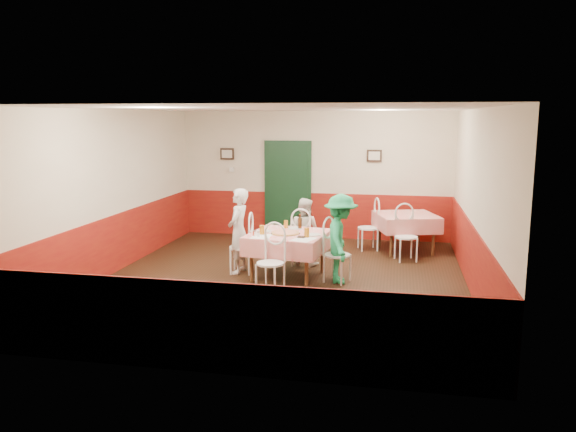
% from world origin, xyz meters
% --- Properties ---
extents(floor, '(7.00, 7.00, 0.00)m').
position_xyz_m(floor, '(0.00, 0.00, 0.00)').
color(floor, black).
rests_on(floor, ground).
extents(ceiling, '(7.00, 7.00, 0.00)m').
position_xyz_m(ceiling, '(0.00, 0.00, 2.80)').
color(ceiling, white).
rests_on(ceiling, back_wall).
extents(back_wall, '(6.00, 0.10, 2.80)m').
position_xyz_m(back_wall, '(0.00, 3.50, 1.40)').
color(back_wall, beige).
rests_on(back_wall, ground).
extents(front_wall, '(6.00, 0.10, 2.80)m').
position_xyz_m(front_wall, '(0.00, -3.50, 1.40)').
color(front_wall, beige).
rests_on(front_wall, ground).
extents(left_wall, '(0.10, 7.00, 2.80)m').
position_xyz_m(left_wall, '(-3.00, 0.00, 1.40)').
color(left_wall, beige).
rests_on(left_wall, ground).
extents(right_wall, '(0.10, 7.00, 2.80)m').
position_xyz_m(right_wall, '(3.00, 0.00, 1.40)').
color(right_wall, beige).
rests_on(right_wall, ground).
extents(wainscot_back, '(6.00, 0.03, 1.00)m').
position_xyz_m(wainscot_back, '(0.00, 3.48, 0.50)').
color(wainscot_back, maroon).
rests_on(wainscot_back, ground).
extents(wainscot_front, '(6.00, 0.03, 1.00)m').
position_xyz_m(wainscot_front, '(0.00, -3.48, 0.50)').
color(wainscot_front, maroon).
rests_on(wainscot_front, ground).
extents(wainscot_left, '(0.03, 7.00, 1.00)m').
position_xyz_m(wainscot_left, '(-2.98, 0.00, 0.50)').
color(wainscot_left, maroon).
rests_on(wainscot_left, ground).
extents(wainscot_right, '(0.03, 7.00, 1.00)m').
position_xyz_m(wainscot_right, '(2.98, 0.00, 0.50)').
color(wainscot_right, maroon).
rests_on(wainscot_right, ground).
extents(door, '(0.96, 0.06, 2.10)m').
position_xyz_m(door, '(-0.60, 3.45, 1.05)').
color(door, black).
rests_on(door, ground).
extents(picture_left, '(0.32, 0.03, 0.26)m').
position_xyz_m(picture_left, '(-2.00, 3.45, 1.85)').
color(picture_left, black).
rests_on(picture_left, back_wall).
extents(picture_right, '(0.32, 0.03, 0.26)m').
position_xyz_m(picture_right, '(1.30, 3.45, 1.85)').
color(picture_right, black).
rests_on(picture_right, back_wall).
extents(thermostat, '(0.10, 0.03, 0.10)m').
position_xyz_m(thermostat, '(-1.90, 3.45, 1.50)').
color(thermostat, white).
rests_on(thermostat, back_wall).
extents(main_table, '(1.37, 1.37, 0.77)m').
position_xyz_m(main_table, '(0.04, 0.21, 0.38)').
color(main_table, red).
rests_on(main_table, ground).
extents(second_table, '(1.40, 1.40, 0.77)m').
position_xyz_m(second_table, '(2.01, 2.49, 0.38)').
color(second_table, red).
rests_on(second_table, ground).
extents(chair_left, '(0.45, 0.45, 0.90)m').
position_xyz_m(chair_left, '(-0.80, 0.32, 0.45)').
color(chair_left, white).
rests_on(chair_left, ground).
extents(chair_right, '(0.54, 0.54, 0.90)m').
position_xyz_m(chair_right, '(0.89, 0.10, 0.45)').
color(chair_right, white).
rests_on(chair_right, ground).
extents(chair_far, '(0.45, 0.45, 0.90)m').
position_xyz_m(chair_far, '(0.16, 1.05, 0.45)').
color(chair_far, white).
rests_on(chair_far, ground).
extents(chair_near, '(0.51, 0.51, 0.90)m').
position_xyz_m(chair_near, '(-0.07, -0.63, 0.45)').
color(chair_near, white).
rests_on(chair_near, ground).
extents(chair_second_a, '(0.53, 0.53, 0.90)m').
position_xyz_m(chair_second_a, '(1.26, 2.49, 0.45)').
color(chair_second_a, white).
rests_on(chair_second_a, ground).
extents(chair_second_b, '(0.53, 0.53, 0.90)m').
position_xyz_m(chair_second_b, '(2.01, 1.74, 0.45)').
color(chair_second_b, white).
rests_on(chair_second_b, ground).
extents(pizza, '(0.51, 0.51, 0.03)m').
position_xyz_m(pizza, '(0.01, 0.14, 0.78)').
color(pizza, '#B74723').
rests_on(pizza, main_table).
extents(plate_left, '(0.28, 0.28, 0.01)m').
position_xyz_m(plate_left, '(-0.38, 0.25, 0.77)').
color(plate_left, white).
rests_on(plate_left, main_table).
extents(plate_right, '(0.28, 0.28, 0.01)m').
position_xyz_m(plate_right, '(0.48, 0.13, 0.77)').
color(plate_right, white).
rests_on(plate_right, main_table).
extents(plate_far, '(0.28, 0.28, 0.01)m').
position_xyz_m(plate_far, '(0.10, 0.61, 0.77)').
color(plate_far, white).
rests_on(plate_far, main_table).
extents(glass_a, '(0.09, 0.09, 0.15)m').
position_xyz_m(glass_a, '(-0.36, 0.02, 0.84)').
color(glass_a, '#BF7219').
rests_on(glass_a, main_table).
extents(glass_b, '(0.09, 0.09, 0.15)m').
position_xyz_m(glass_b, '(0.40, -0.06, 0.84)').
color(glass_b, '#BF7219').
rests_on(glass_b, main_table).
extents(glass_c, '(0.08, 0.08, 0.13)m').
position_xyz_m(glass_c, '(-0.08, 0.63, 0.83)').
color(glass_c, '#BF7219').
rests_on(glass_c, main_table).
extents(beer_bottle, '(0.07, 0.07, 0.24)m').
position_xyz_m(beer_bottle, '(0.18, 0.58, 0.88)').
color(beer_bottle, '#381C0A').
rests_on(beer_bottle, main_table).
extents(shaker_a, '(0.04, 0.04, 0.09)m').
position_xyz_m(shaker_a, '(-0.43, -0.14, 0.81)').
color(shaker_a, silver).
rests_on(shaker_a, main_table).
extents(shaker_b, '(0.04, 0.04, 0.09)m').
position_xyz_m(shaker_b, '(-0.37, -0.18, 0.81)').
color(shaker_b, silver).
rests_on(shaker_b, main_table).
extents(shaker_c, '(0.04, 0.04, 0.09)m').
position_xyz_m(shaker_c, '(-0.46, -0.10, 0.81)').
color(shaker_c, '#B23319').
rests_on(shaker_c, main_table).
extents(menu_left, '(0.30, 0.40, 0.00)m').
position_xyz_m(menu_left, '(-0.33, -0.14, 0.76)').
color(menu_left, white).
rests_on(menu_left, main_table).
extents(menu_right, '(0.42, 0.48, 0.00)m').
position_xyz_m(menu_right, '(0.39, -0.21, 0.76)').
color(menu_right, white).
rests_on(menu_right, main_table).
extents(wallet, '(0.12, 0.10, 0.02)m').
position_xyz_m(wallet, '(0.32, -0.11, 0.77)').
color(wallet, black).
rests_on(wallet, main_table).
extents(diner_left, '(0.39, 0.56, 1.47)m').
position_xyz_m(diner_left, '(-0.85, 0.33, 0.74)').
color(diner_left, gray).
rests_on(diner_left, ground).
extents(diner_far, '(0.71, 0.62, 1.23)m').
position_xyz_m(diner_far, '(0.16, 1.10, 0.61)').
color(diner_far, gray).
rests_on(diner_far, ground).
extents(diner_right, '(0.65, 1.00, 1.46)m').
position_xyz_m(diner_right, '(0.94, 0.09, 0.73)').
color(diner_right, gray).
rests_on(diner_right, ground).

